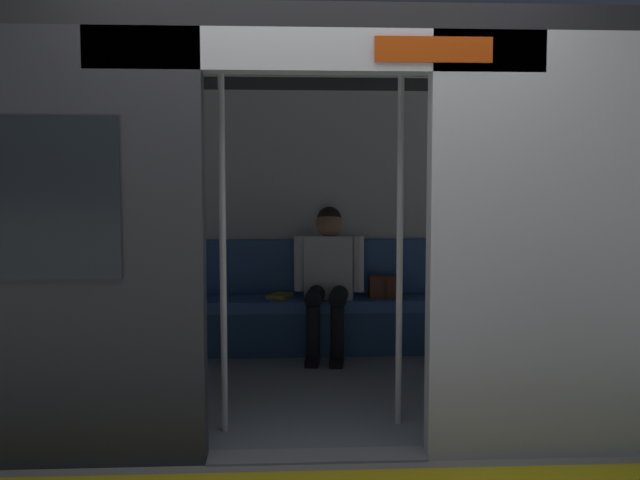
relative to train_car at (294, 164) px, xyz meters
The scene contains 8 objects.
ground_plane 1.92m from the train_car, 93.81° to the left, with size 60.00×60.00×0.00m, color gray.
train_car is the anchor object (origin of this frame).
bench_seat 1.53m from the train_car, 94.57° to the right, with size 3.14×0.44×0.44m.
person_seated 1.30m from the train_car, 106.62° to the right, with size 0.55×0.71×1.16m.
handbag 1.61m from the train_car, 125.45° to the right, with size 0.26×0.15×0.17m.
book 1.50m from the train_car, 85.25° to the right, with size 0.15×0.22×0.03m, color gold.
grab_pole_door 1.01m from the train_car, 63.58° to the left, with size 0.04×0.04×2.08m, color silver.
grab_pole_far 1.03m from the train_car, 127.46° to the left, with size 0.04×0.04×2.08m, color silver.
Camera 1 is at (0.20, 3.66, 1.40)m, focal length 42.28 mm.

